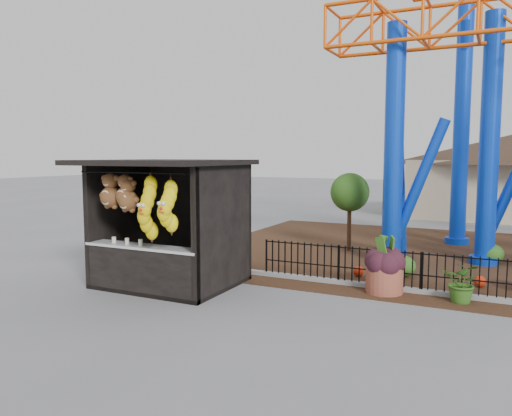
% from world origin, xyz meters
% --- Properties ---
extents(ground, '(120.00, 120.00, 0.00)m').
position_xyz_m(ground, '(0.00, 0.00, 0.00)').
color(ground, slate).
rests_on(ground, ground).
extents(mulch_bed, '(18.00, 12.00, 0.02)m').
position_xyz_m(mulch_bed, '(4.00, 8.00, 0.01)').
color(mulch_bed, '#331E11').
rests_on(mulch_bed, ground).
extents(curb, '(18.00, 0.18, 0.12)m').
position_xyz_m(curb, '(4.00, 3.00, 0.06)').
color(curb, gray).
rests_on(curb, ground).
extents(prize_booth, '(3.50, 3.40, 3.12)m').
position_xyz_m(prize_booth, '(-2.99, 0.89, 1.54)').
color(prize_booth, black).
rests_on(prize_booth, ground).
extents(terracotta_planter, '(1.01, 1.01, 0.63)m').
position_xyz_m(terracotta_planter, '(2.00, 2.70, 0.32)').
color(terracotta_planter, '#994A37').
rests_on(terracotta_planter, ground).
extents(planter_foliage, '(0.70, 0.70, 0.64)m').
position_xyz_m(planter_foliage, '(2.00, 2.70, 0.95)').
color(planter_foliage, black).
rests_on(planter_foliage, terracotta_planter).
extents(potted_plant, '(0.94, 0.85, 0.93)m').
position_xyz_m(potted_plant, '(3.71, 2.66, 0.46)').
color(potted_plant, '#22601C').
rests_on(potted_plant, ground).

